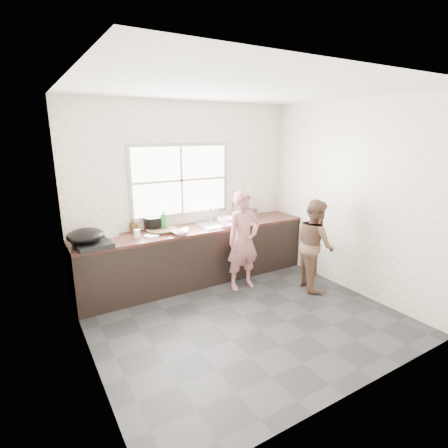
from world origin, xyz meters
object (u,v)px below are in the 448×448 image
burner (93,245)px  plate_food (152,236)px  woman (243,244)px  pot_lid_left (100,239)px  wok (86,236)px  dish_rack (245,208)px  bowl_mince (180,233)px  bowl_crabs (226,220)px  cutting_board (161,230)px  bottle_brown_short (148,225)px  bottle_green (163,219)px  bottle_brown_tall (134,226)px  bowl_held (227,225)px  pot_lid_right (110,236)px  person_side (315,244)px  glass_jar (137,234)px  black_pot (153,223)px

burner → plate_food: bearing=5.6°
woman → pot_lid_left: woman is taller
wok → dish_rack: size_ratio=1.22×
dish_rack → wok: bearing=166.3°
woman → dish_rack: size_ratio=3.60×
bowl_mince → bowl_crabs: size_ratio=1.04×
cutting_board → bowl_mince: bowl_mince is taller
plate_food → bottle_brown_short: 0.33m
bowl_mince → burner: burner is taller
bottle_green → bottle_brown_tall: 0.44m
bottle_brown_tall → plate_food: bearing=-63.5°
bowl_held → plate_food: bowl_held is taller
bottle_brown_tall → bottle_green: bearing=-10.1°
pot_lid_right → person_side: bearing=-26.6°
bottle_green → bottle_brown_short: (-0.21, 0.08, -0.08)m
person_side → burner: 3.05m
plate_food → glass_jar: size_ratio=1.87×
glass_jar → dish_rack: bearing=7.5°
bottle_brown_short → black_pot: bearing=-4.1°
bowl_mince → dish_rack: bearing=17.5°
dish_rack → plate_food: bearing=169.2°
bowl_crabs → bottle_green: 1.02m
bowl_crabs → burner: bowl_crabs is taller
bowl_crabs → pot_lid_right: (-1.77, 0.18, -0.03)m
bowl_held → black_pot: black_pot is taller
cutting_board → bottle_brown_tall: 0.39m
dish_rack → glass_jar: bearing=166.8°
bottle_brown_short → bottle_green: bearing=-19.7°
woman → bowl_held: size_ratio=6.78×
person_side → glass_jar: size_ratio=12.16×
wok → bowl_held: bearing=-3.3°
bowl_mince → bottle_brown_short: (-0.31, 0.44, 0.06)m
bowl_mince → bottle_brown_short: bottle_brown_short is taller
plate_food → bottle_brown_tall: (-0.15, 0.31, 0.08)m
person_side → pot_lid_left: 3.01m
bottle_brown_short → woman: bearing=-34.3°
person_side → bottle_brown_short: bearing=78.5°
burner → dish_rack: (2.56, 0.39, 0.11)m
burner → bowl_held: bearing=-1.6°
bowl_held → dish_rack: bearing=34.8°
plate_food → burner: (-0.79, -0.08, 0.02)m
wok → pot_lid_right: bearing=42.2°
bowl_crabs → wok: size_ratio=0.46×
bowl_crabs → wok: 2.14m
bowl_held → bottle_brown_short: bottle_brown_short is taller
person_side → burner: size_ratio=3.16×
glass_jar → wok: wok is taller
woman → bottle_brown_tall: woman is taller
woman → plate_food: (-1.21, 0.47, 0.19)m
bottle_brown_tall → wok: size_ratio=0.40×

